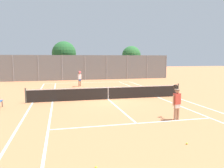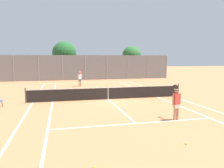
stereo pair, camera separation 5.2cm
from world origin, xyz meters
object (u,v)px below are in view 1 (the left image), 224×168
Objects in this scene: tennis_net at (108,93)px; loose_tennis_ball_2 at (50,93)px; tree_behind_left at (65,54)px; player_near_side at (177,102)px; loose_tennis_ball_5 at (187,144)px; loose_tennis_ball_3 at (96,167)px; tree_behind_right at (132,56)px; loose_tennis_ball_4 at (150,92)px; player_far_left at (80,78)px; loose_tennis_ball_1 at (64,96)px; loose_tennis_ball_0 at (110,90)px.

tennis_net is 181.82× the size of loose_tennis_ball_2.
tree_behind_left is (1.66, 14.48, 3.76)m from loose_tennis_ball_2.
player_near_side is 3.42m from loose_tennis_ball_5.
loose_tennis_ball_2 is 1.00× the size of loose_tennis_ball_5.
loose_tennis_ball_3 is 0.01× the size of tree_behind_left.
loose_tennis_ball_4 is at bearing -101.96° from tree_behind_right.
loose_tennis_ball_3 is at bearing -104.37° from tennis_net.
player_near_side is at bearing -76.01° from player_far_left.
loose_tennis_ball_5 is at bearing -69.65° from loose_tennis_ball_1.
tennis_net reaches higher than loose_tennis_ball_4.
player_near_side reaches higher than loose_tennis_ball_1.
loose_tennis_ball_0 is 1.00× the size of loose_tennis_ball_5.
loose_tennis_ball_0 is 14.72m from tree_behind_right.
tennis_net is 19.16m from tree_behind_left.
tennis_net is 181.82× the size of loose_tennis_ball_3.
tree_behind_right is (9.09, 9.01, 2.54)m from player_far_left.
loose_tennis_ball_4 is at bearing 30.25° from tennis_net.
loose_tennis_ball_1 is 12.12m from loose_tennis_ball_5.
loose_tennis_ball_3 is 29.64m from tree_behind_right.
loose_tennis_ball_5 is (-1.30, -3.03, -0.89)m from player_near_side.
tennis_net is at bearing -105.19° from loose_tennis_ball_0.
tree_behind_left is (-5.00, 24.92, 2.86)m from player_near_side.
tree_behind_left is 10.54m from tree_behind_right.
player_near_side is (2.21, -6.25, 0.42)m from tennis_net.
loose_tennis_ball_0 and loose_tennis_ball_4 have the same top height.
player_far_left is 26.88× the size of loose_tennis_ball_4.
loose_tennis_ball_0 and loose_tennis_ball_3 have the same top height.
loose_tennis_ball_2 is 15.05m from tree_behind_left.
loose_tennis_ball_0 is 1.00× the size of loose_tennis_ball_2.
tree_behind_left is (-0.16, 28.91, 3.76)m from loose_tennis_ball_3.
loose_tennis_ball_0 is at bearing 88.67° from loose_tennis_ball_5.
tree_behind_left is at bearing 172.77° from tree_behind_right.
tennis_net is 8.47m from player_far_left.
loose_tennis_ball_2 is 14.54m from loose_tennis_ball_3.
tree_behind_left is (-7.34, 16.01, 3.76)m from loose_tennis_ball_4.
player_near_side is at bearing -57.46° from loose_tennis_ball_2.
loose_tennis_ball_0 is at bearing 28.57° from loose_tennis_ball_1.
loose_tennis_ball_3 and loose_tennis_ball_5 have the same top height.
player_near_side is 15.03m from player_far_left.
loose_tennis_ball_1 is at bearing -91.79° from tree_behind_left.
loose_tennis_ball_2 is 1.00× the size of loose_tennis_ball_3.
player_near_side reaches higher than tennis_net.
tree_behind_left is at bearing 97.52° from player_far_left.
loose_tennis_ball_5 is 27.68m from tree_behind_right.
player_near_side is 26.88× the size of loose_tennis_ball_3.
loose_tennis_ball_2 is (-6.66, 10.44, -0.89)m from player_near_side.
loose_tennis_ball_0 is 1.00× the size of loose_tennis_ball_1.
loose_tennis_ball_2 is at bearing 170.37° from loose_tennis_ball_4.
tennis_net is at bearing -32.22° from loose_tennis_ball_1.
loose_tennis_ball_2 is at bearing 97.20° from loose_tennis_ball_3.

